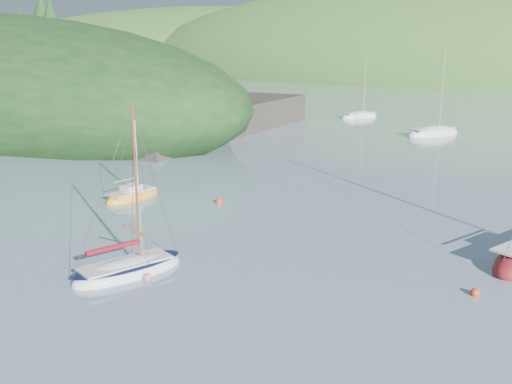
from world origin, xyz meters
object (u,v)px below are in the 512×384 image
Objects in this scene: sailboat_yellow at (133,196)px; distant_sloop_a at (433,134)px; daysailer_white at (128,270)px; distant_sloop_c at (359,117)px.

sailboat_yellow is 40.53m from distant_sloop_a.
distant_sloop_a reaches higher than sailboat_yellow.
distant_sloop_a is (-4.22, 49.09, -0.02)m from daysailer_white.
daysailer_white is at bearing -41.96° from sailboat_yellow.
daysailer_white is at bearing -50.23° from distant_sloop_c.
distant_sloop_a is 1.20× the size of distant_sloop_c.
sailboat_yellow is at bearing 151.69° from daysailer_white.
sailboat_yellow is 0.68× the size of distant_sloop_c.
sailboat_yellow is at bearing -74.86° from distant_sloop_a.
daysailer_white is 0.80× the size of distant_sloop_a.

